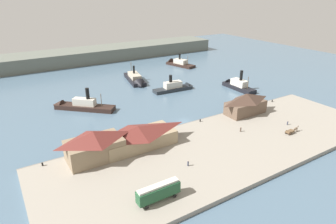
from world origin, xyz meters
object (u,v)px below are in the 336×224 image
pedestrian_at_waters_edge (241,129)px  pedestrian_near_east_shed (188,163)px  mooring_post_east (272,101)px  ferry_approaching_east (177,87)px  ferry_shed_east_terminal (94,145)px  mooring_post_center_east (265,103)px  ferry_approaching_west (136,80)px  ferry_shed_central_terminal (138,136)px  pedestrian_walking_west (288,123)px  mooring_post_center_west (200,120)px  ferry_departing_north (236,85)px  ferry_shed_customs_shed (246,103)px  ferry_near_quay (79,105)px  horse_cart (292,130)px  mooring_post_west (42,164)px  ferry_outer_harbor (177,63)px  street_tram (158,191)px

pedestrian_at_waters_edge → pedestrian_near_east_shed: (-26.04, -7.27, -0.03)m
mooring_post_east → ferry_approaching_east: size_ratio=0.04×
ferry_shed_east_terminal → pedestrian_at_waters_edge: (45.47, -8.92, -3.42)m
mooring_post_center_east → ferry_approaching_west: size_ratio=0.04×
ferry_shed_east_terminal → ferry_shed_central_terminal: size_ratio=0.68×
ferry_approaching_west → ferry_approaching_east: 23.42m
ferry_shed_east_terminal → pedestrian_walking_west: 64.31m
pedestrian_at_waters_edge → mooring_post_center_east: pedestrian_at_waters_edge is taller
pedestrian_walking_west → mooring_post_center_west: size_ratio=1.68×
ferry_departing_north → ferry_shed_customs_shed: bearing=-128.5°
ferry_near_quay → ferry_approaching_east: bearing=-1.1°
horse_cart → mooring_post_east: 28.06m
ferry_shed_central_terminal → ferry_departing_north: 70.71m
ferry_shed_central_terminal → mooring_post_center_west: (25.89, 4.04, -2.78)m
mooring_post_east → mooring_post_west: bearing=-180.0°
pedestrian_at_waters_edge → ferry_departing_north: (32.86, 36.20, -0.25)m
horse_cart → ferry_shed_customs_shed: bearing=93.7°
ferry_approaching_west → ferry_approaching_east: ferry_approaching_west is taller
ferry_shed_customs_shed → mooring_post_center_east: (13.87, 2.79, -3.51)m
mooring_post_center_east → ferry_outer_harbor: (7.93, 76.11, -0.35)m
mooring_post_east → pedestrian_near_east_shed: bearing=-160.4°
ferry_shed_central_terminal → mooring_post_center_east: (58.35, 3.90, -2.78)m
ferry_shed_customs_shed → mooring_post_east: size_ratio=17.12×
street_tram → mooring_post_east: bearing=21.7°
mooring_post_center_west → ferry_departing_north: bearing=30.5°
ferry_shed_customs_shed → mooring_post_center_west: (-18.59, 2.92, -3.51)m
pedestrian_walking_west → pedestrian_at_waters_edge: bearing=164.9°
ferry_shed_east_terminal → pedestrian_near_east_shed: bearing=-39.8°
mooring_post_east → mooring_post_west: size_ratio=1.00×
ferry_shed_east_terminal → pedestrian_walking_west: size_ratio=9.94×
ferry_shed_customs_shed → mooring_post_west: size_ratio=17.12×
ferry_shed_east_terminal → ferry_outer_harbor: ferry_shed_east_terminal is taller
mooring_post_west → pedestrian_near_east_shed: bearing=-31.7°
street_tram → mooring_post_center_west: bearing=40.4°
mooring_post_west → ferry_near_quay: bearing=61.6°
horse_cart → ferry_shed_east_terminal: bearing=162.7°
ferry_shed_central_terminal → pedestrian_at_waters_edge: ferry_shed_central_terminal is taller
mooring_post_west → ferry_approaching_east: size_ratio=0.04×
ferry_shed_east_terminal → ferry_approaching_west: (41.67, 60.70, -4.00)m
ferry_shed_central_terminal → mooring_post_center_east: bearing=3.8°
mooring_post_center_west → pedestrian_near_east_shed: bearing=-133.9°
ferry_shed_customs_shed → mooring_post_east: (18.32, 2.77, -3.51)m
ferry_shed_central_terminal → pedestrian_at_waters_edge: (32.35, -9.00, -2.47)m
ferry_approaching_east → mooring_post_center_west: bearing=-110.8°
ferry_shed_customs_shed → mooring_post_center_west: ferry_shed_customs_shed is taller
ferry_near_quay → horse_cart: bearing=-48.8°
ferry_approaching_east → ferry_near_quay: bearing=178.9°
street_tram → mooring_post_center_east: bearing=23.1°
ferry_shed_customs_shed → pedestrian_walking_west: (5.17, -14.79, -3.27)m
pedestrian_at_waters_edge → ferry_approaching_west: 69.73m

